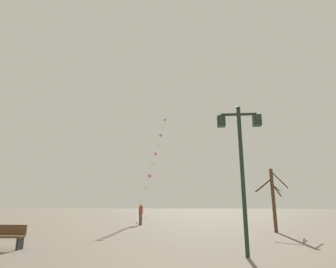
{
  "coord_description": "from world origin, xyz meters",
  "views": [
    {
      "loc": [
        1.42,
        -2.62,
        1.7
      ],
      "look_at": [
        -0.81,
        23.55,
        8.3
      ],
      "focal_mm": 29.67,
      "sensor_mm": 36.0,
      "label": 1
    }
  ],
  "objects": [
    {
      "name": "park_bench",
      "position": [
        -5.89,
        8.19,
        0.45
      ],
      "size": [
        1.6,
        0.46,
        0.89
      ],
      "rotation": [
        0.0,
        0.0,
        0.01
      ],
      "color": "brown",
      "rests_on": "ground_plane"
    },
    {
      "name": "bare_tree",
      "position": [
        6.46,
        15.64,
        2.06
      ],
      "size": [
        2.05,
        1.26,
        3.86
      ],
      "color": "#4C3826",
      "rests_on": "ground_plane"
    },
    {
      "name": "kite_flyer",
      "position": [
        -2.83,
        20.81,
        0.9
      ],
      "size": [
        0.26,
        0.61,
        1.71
      ],
      "rotation": [
        0.0,
        0.0,
        1.52
      ],
      "color": "brown",
      "rests_on": "ground_plane"
    },
    {
      "name": "ground_plane",
      "position": [
        0.0,
        20.0,
        0.0
      ],
      "size": [
        160.0,
        160.0,
        0.0
      ],
      "primitive_type": "plane",
      "color": "#756B5B"
    },
    {
      "name": "twin_lantern_lamp_post",
      "position": [
        3.17,
        7.21,
        3.57
      ],
      "size": [
        1.56,
        0.28,
        5.17
      ],
      "color": "#1E2D23",
      "rests_on": "ground_plane"
    },
    {
      "name": "kite_train",
      "position": [
        -2.58,
        27.53,
        6.86
      ],
      "size": [
        1.62,
        10.6,
        12.64
      ],
      "color": "brown",
      "rests_on": "ground_plane"
    }
  ]
}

